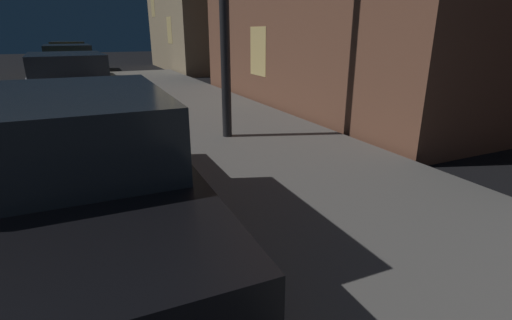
% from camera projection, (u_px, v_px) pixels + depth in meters
% --- Properties ---
extents(car_black, '(2.14, 4.32, 1.43)m').
position_uv_depth(car_black, '(69.00, 178.00, 3.17)').
color(car_black, black).
rests_on(car_black, ground).
extents(car_silver, '(2.12, 4.20, 1.43)m').
position_uv_depth(car_silver, '(70.00, 85.00, 8.60)').
color(car_silver, '#B7B7BF').
rests_on(car_silver, ground).
extents(car_green, '(2.08, 4.54, 1.43)m').
position_uv_depth(car_green, '(70.00, 64.00, 14.24)').
color(car_green, '#19592D').
rests_on(car_green, ground).
extents(car_yellow_cab, '(2.08, 4.35, 1.43)m').
position_uv_depth(car_yellow_cab, '(70.00, 56.00, 18.99)').
color(car_yellow_cab, gold).
rests_on(car_yellow_cab, ground).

